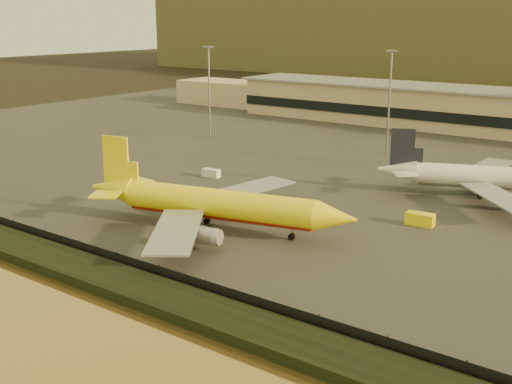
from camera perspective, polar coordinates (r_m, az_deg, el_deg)
ground at (r=95.05m, az=-3.88°, el=-5.30°), size 900.00×900.00×0.00m
embankment at (r=83.54m, az=-11.51°, el=-8.07°), size 320.00×7.00×1.40m
tarmac at (r=175.77m, az=16.57°, el=3.75°), size 320.00×220.00×0.20m
perimeter_fence at (r=85.79m, az=-9.55°, el=-6.89°), size 300.00×0.05×2.20m
terminal_building at (r=208.05m, az=15.88°, el=7.23°), size 202.00×25.00×12.60m
apron_light_masts at (r=149.95m, az=19.74°, el=7.64°), size 152.20×12.20×25.40m
dhl_cargo_jet at (r=102.86m, az=-3.72°, el=-1.12°), size 46.38×44.56×13.98m
white_narrowbody_jet at (r=129.29m, az=20.35°, el=1.16°), size 41.70×39.37×12.48m
gse_vehicle_yellow at (r=109.00m, az=14.37°, el=-2.35°), size 4.74×2.47×2.06m
gse_vehicle_white at (r=137.75m, az=-4.01°, el=1.70°), size 4.04×2.13×1.75m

